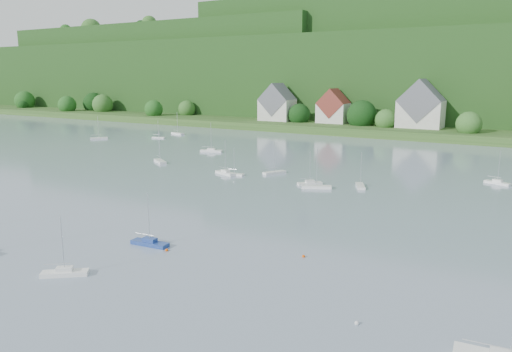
# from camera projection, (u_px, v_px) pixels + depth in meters

# --- Properties ---
(far_shore_strip) EXTENTS (600.00, 60.00, 3.00)m
(far_shore_strip) POSITION_uv_depth(u_px,v_px,m) (413.00, 128.00, 196.75)
(far_shore_strip) COLOR #294C1C
(far_shore_strip) RESTS_ON ground
(forested_ridge) EXTENTS (620.00, 181.22, 69.89)m
(forested_ridge) POSITION_uv_depth(u_px,v_px,m) (449.00, 74.00, 250.04)
(forested_ridge) COLOR #133912
(forested_ridge) RESTS_ON ground
(village_building_0) EXTENTS (14.00, 10.40, 16.00)m
(village_building_0) POSITION_uv_depth(u_px,v_px,m) (277.00, 105.00, 211.65)
(village_building_0) COLOR beige
(village_building_0) RESTS_ON far_shore_strip
(village_building_1) EXTENTS (12.00, 9.36, 14.00)m
(village_building_1) POSITION_uv_depth(u_px,v_px,m) (333.00, 109.00, 201.01)
(village_building_1) COLOR beige
(village_building_1) RESTS_ON far_shore_strip
(village_building_2) EXTENTS (16.00, 11.44, 18.00)m
(village_building_2) POSITION_uv_depth(u_px,v_px,m) (421.00, 108.00, 182.38)
(village_building_2) COLOR beige
(village_building_2) RESTS_ON far_shore_strip
(near_sailboat_1) EXTENTS (5.47, 1.95, 7.24)m
(near_sailboat_1) POSITION_uv_depth(u_px,v_px,m) (150.00, 242.00, 65.32)
(near_sailboat_1) COLOR navy
(near_sailboat_1) RESTS_ON ground
(near_sailboat_3) EXTENTS (4.94, 4.30, 6.94)m
(near_sailboat_3) POSITION_uv_depth(u_px,v_px,m) (65.00, 272.00, 55.50)
(near_sailboat_3) COLOR white
(near_sailboat_3) RESTS_ON ground
(mooring_buoy_2) EXTENTS (0.40, 0.40, 0.40)m
(mooring_buoy_2) POSITION_uv_depth(u_px,v_px,m) (304.00, 257.00, 61.15)
(mooring_buoy_2) COLOR #EB5004
(mooring_buoy_2) RESTS_ON ground
(mooring_buoy_3) EXTENTS (0.41, 0.41, 0.41)m
(mooring_buoy_3) POSITION_uv_depth(u_px,v_px,m) (167.00, 251.00, 63.32)
(mooring_buoy_3) COLOR #EB5004
(mooring_buoy_3) RESTS_ON ground
(mooring_buoy_4) EXTENTS (0.43, 0.43, 0.43)m
(mooring_buoy_4) POSITION_uv_depth(u_px,v_px,m) (357.00, 324.00, 44.66)
(mooring_buoy_4) COLOR silver
(mooring_buoy_4) RESTS_ON ground
(far_sailboat_cluster) EXTENTS (197.10, 67.10, 8.71)m
(far_sailboat_cluster) POSITION_uv_depth(u_px,v_px,m) (367.00, 167.00, 119.29)
(far_sailboat_cluster) COLOR white
(far_sailboat_cluster) RESTS_ON ground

